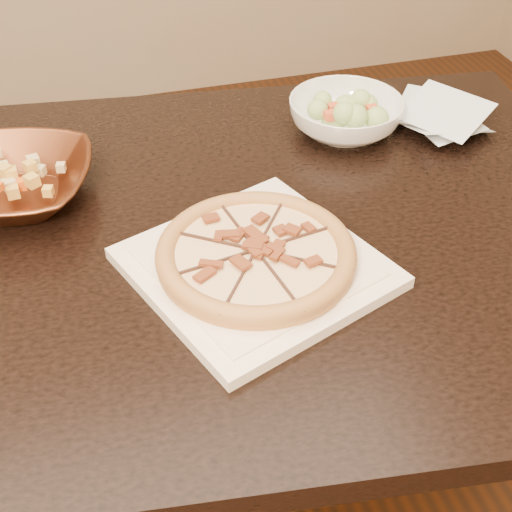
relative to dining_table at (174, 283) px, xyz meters
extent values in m
cube|color=black|center=(0.00, 0.00, 0.08)|extent=(1.51, 1.07, 0.04)
cylinder|color=black|center=(0.62, 0.37, -0.29)|extent=(0.07, 0.07, 0.71)
cube|color=white|center=(0.10, -0.12, 0.11)|extent=(0.39, 0.39, 0.02)
cube|color=white|center=(0.10, -0.12, 0.12)|extent=(0.33, 0.33, 0.00)
cylinder|color=tan|center=(0.10, -0.12, 0.13)|extent=(0.27, 0.27, 0.01)
torus|color=tan|center=(0.10, -0.12, 0.14)|extent=(0.27, 0.27, 0.03)
cylinder|color=#FFE6A0|center=(0.10, -0.12, 0.14)|extent=(0.22, 0.22, 0.01)
cube|color=#331E16|center=(0.10, -0.12, 0.14)|extent=(0.05, 0.27, 0.01)
cube|color=#331E16|center=(0.10, -0.12, 0.14)|extent=(0.22, 0.16, 0.01)
cube|color=#331E16|center=(0.10, -0.12, 0.14)|extent=(0.27, 0.05, 0.01)
cube|color=#331E16|center=(0.10, -0.12, 0.14)|extent=(0.16, 0.22, 0.01)
cube|color=brown|center=(0.12, -0.12, 0.14)|extent=(0.03, 0.02, 0.00)
cube|color=brown|center=(0.14, -0.10, 0.14)|extent=(0.03, 0.02, 0.00)
cube|color=brown|center=(0.15, -0.08, 0.14)|extent=(0.03, 0.03, 0.00)
cube|color=brown|center=(0.12, -0.10, 0.14)|extent=(0.03, 0.03, 0.00)
cube|color=brown|center=(0.12, -0.07, 0.14)|extent=(0.02, 0.03, 0.00)
cube|color=brown|center=(0.11, -0.04, 0.14)|extent=(0.02, 0.03, 0.00)
cube|color=brown|center=(0.09, -0.09, 0.14)|extent=(0.02, 0.03, 0.00)
cube|color=brown|center=(0.07, -0.07, 0.14)|extent=(0.02, 0.03, 0.00)
cube|color=brown|center=(0.04, -0.06, 0.14)|extent=(0.03, 0.03, 0.00)
cube|color=brown|center=(0.07, -0.10, 0.14)|extent=(0.03, 0.03, 0.00)
cube|color=brown|center=(0.04, -0.10, 0.14)|extent=(0.03, 0.02, 0.00)
cube|color=brown|center=(0.08, -0.12, 0.14)|extent=(0.03, 0.02, 0.00)
cube|color=brown|center=(0.05, -0.13, 0.14)|extent=(0.03, 0.02, 0.00)
cube|color=brown|center=(0.03, -0.15, 0.14)|extent=(0.03, 0.02, 0.00)
cube|color=brown|center=(0.08, -0.14, 0.14)|extent=(0.03, 0.03, 0.00)
cube|color=brown|center=(0.07, -0.17, 0.14)|extent=(0.03, 0.03, 0.00)
cube|color=brown|center=(0.07, -0.20, 0.14)|extent=(0.02, 0.03, 0.00)
cube|color=brown|center=(0.10, -0.16, 0.14)|extent=(0.02, 0.03, 0.00)
cube|color=brown|center=(0.11, -0.19, 0.14)|extent=(0.02, 0.03, 0.00)
cube|color=brown|center=(0.11, -0.14, 0.14)|extent=(0.02, 0.03, 0.00)
cube|color=brown|center=(0.13, -0.16, 0.14)|extent=(0.03, 0.03, 0.00)
cube|color=brown|center=(0.16, -0.16, 0.14)|extent=(0.03, 0.03, 0.00)
cube|color=brown|center=(0.13, -0.13, 0.14)|extent=(0.03, 0.02, 0.00)
cube|color=brown|center=(0.15, -0.13, 0.14)|extent=(0.03, 0.02, 0.00)
imported|color=brown|center=(-0.22, 0.15, 0.13)|extent=(0.31, 0.31, 0.06)
cube|color=tan|center=(-0.22, 0.15, 0.18)|extent=(0.03, 0.03, 0.03)
cube|color=#D95713|center=(-0.20, 0.16, 0.18)|extent=(0.03, 0.03, 0.03)
cube|color=gold|center=(-0.19, 0.17, 0.18)|extent=(0.03, 0.03, 0.03)
cube|color=tan|center=(-0.19, 0.20, 0.18)|extent=(0.03, 0.03, 0.03)
cube|color=#D95713|center=(-0.22, 0.16, 0.18)|extent=(0.03, 0.03, 0.03)
cube|color=gold|center=(-0.22, 0.18, 0.18)|extent=(0.03, 0.03, 0.03)
cube|color=#D95713|center=(-0.22, 0.15, 0.18)|extent=(0.03, 0.03, 0.03)
cube|color=#D95713|center=(-0.23, 0.11, 0.18)|extent=(0.03, 0.03, 0.03)
cube|color=gold|center=(-0.22, 0.15, 0.18)|extent=(0.03, 0.03, 0.03)
cube|color=tan|center=(-0.21, 0.13, 0.18)|extent=(0.03, 0.03, 0.03)
cube|color=#D95713|center=(-0.19, 0.13, 0.18)|extent=(0.03, 0.03, 0.03)
cube|color=gold|center=(-0.17, 0.13, 0.18)|extent=(0.03, 0.03, 0.03)
imported|color=white|center=(0.36, 0.21, 0.13)|extent=(0.24, 0.24, 0.06)
sphere|color=#ACCE88|center=(0.36, 0.21, 0.18)|extent=(0.04, 0.04, 0.04)
sphere|color=#ACCE88|center=(0.38, 0.22, 0.18)|extent=(0.04, 0.04, 0.04)
sphere|color=#ACCE88|center=(0.37, 0.25, 0.18)|extent=(0.04, 0.04, 0.04)
sphere|color=#ACCE88|center=(0.36, 0.22, 0.18)|extent=(0.04, 0.04, 0.04)
sphere|color=#ACCE88|center=(0.33, 0.22, 0.18)|extent=(0.04, 0.04, 0.04)
sphere|color=#ACCE88|center=(0.36, 0.21, 0.18)|extent=(0.04, 0.04, 0.04)
sphere|color=#ACCE88|center=(0.35, 0.19, 0.18)|extent=(0.04, 0.04, 0.04)
sphere|color=#ACCE88|center=(0.37, 0.17, 0.18)|extent=(0.04, 0.04, 0.04)
sphere|color=#ACCE88|center=(0.37, 0.20, 0.18)|extent=(0.04, 0.04, 0.04)
cube|color=#DA4E2B|center=(0.39, 0.23, 0.17)|extent=(0.02, 0.02, 0.01)
cube|color=#DA4E2B|center=(0.34, 0.23, 0.17)|extent=(0.02, 0.02, 0.01)
cube|color=#DA4E2B|center=(0.34, 0.19, 0.17)|extent=(0.02, 0.02, 0.01)
cube|color=#DA4E2B|center=(0.38, 0.18, 0.17)|extent=(0.02, 0.02, 0.01)
camera|label=1|loc=(-0.11, -0.84, 0.75)|focal=50.00mm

